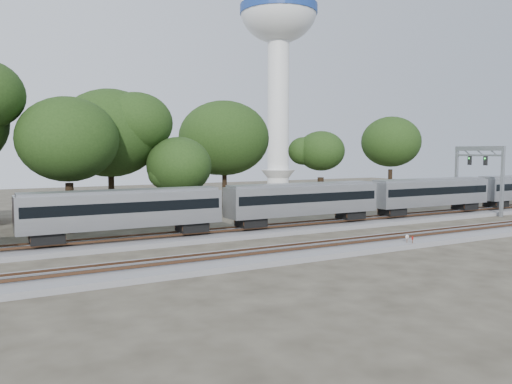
# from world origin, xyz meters

# --- Properties ---
(ground) EXTENTS (160.00, 160.00, 0.00)m
(ground) POSITION_xyz_m (0.00, 0.00, 0.00)
(ground) COLOR #383328
(ground) RESTS_ON ground
(track_far) EXTENTS (160.00, 5.00, 0.73)m
(track_far) POSITION_xyz_m (0.00, 6.00, 0.21)
(track_far) COLOR slate
(track_far) RESTS_ON ground
(track_near) EXTENTS (160.00, 5.00, 0.73)m
(track_near) POSITION_xyz_m (0.00, -4.00, 0.21)
(track_near) COLOR slate
(track_near) RESTS_ON ground
(train) EXTENTS (84.85, 2.92, 4.30)m
(train) POSITION_xyz_m (5.14, 6.00, 3.05)
(train) COLOR #B1B4B9
(train) RESTS_ON ground
(switch_stand_red) EXTENTS (0.30, 0.13, 0.97)m
(switch_stand_red) POSITION_xyz_m (7.14, -6.24, 0.62)
(switch_stand_red) COLOR #512D19
(switch_stand_red) RESTS_ON ground
(switch_stand_white) EXTENTS (0.33, 0.06, 1.03)m
(switch_stand_white) POSITION_xyz_m (7.05, -5.74, 0.66)
(switch_stand_white) COLOR #512D19
(switch_stand_white) RESTS_ON ground
(switch_lever) EXTENTS (0.51, 0.32, 0.30)m
(switch_lever) POSITION_xyz_m (6.53, -5.44, 0.15)
(switch_lever) COLOR #512D19
(switch_lever) RESTS_ON ground
(water_tower) EXTENTS (14.76, 14.76, 40.85)m
(water_tower) POSITION_xyz_m (27.93, 48.72, 30.26)
(water_tower) COLOR silver
(water_tower) RESTS_ON ground
(signal_gantry) EXTENTS (0.58, 6.87, 8.35)m
(signal_gantry) POSITION_xyz_m (30.85, 6.00, 6.09)
(signal_gantry) COLOR gray
(signal_gantry) RESTS_ON ground
(tree_2) EXTENTS (8.96, 8.96, 12.63)m
(tree_2) POSITION_xyz_m (-15.54, 14.76, 8.80)
(tree_2) COLOR black
(tree_2) RESTS_ON ground
(tree_3) EXTENTS (9.81, 9.81, 13.83)m
(tree_3) POSITION_xyz_m (-10.47, 20.18, 9.64)
(tree_3) COLOR black
(tree_3) RESTS_ON ground
(tree_4) EXTENTS (6.31, 6.31, 8.89)m
(tree_4) POSITION_xyz_m (-4.55, 15.22, 6.18)
(tree_4) COLOR black
(tree_4) RESTS_ON ground
(tree_5) EXTENTS (9.66, 9.66, 13.62)m
(tree_5) POSITION_xyz_m (6.12, 26.74, 9.49)
(tree_5) COLOR black
(tree_5) RESTS_ON ground
(tree_6) EXTENTS (7.91, 7.91, 11.15)m
(tree_6) POSITION_xyz_m (17.78, 20.74, 7.76)
(tree_6) COLOR black
(tree_6) RESTS_ON ground
(tree_7) EXTENTS (9.36, 9.36, 13.20)m
(tree_7) POSITION_xyz_m (32.75, 23.12, 9.20)
(tree_7) COLOR black
(tree_7) RESTS_ON ground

